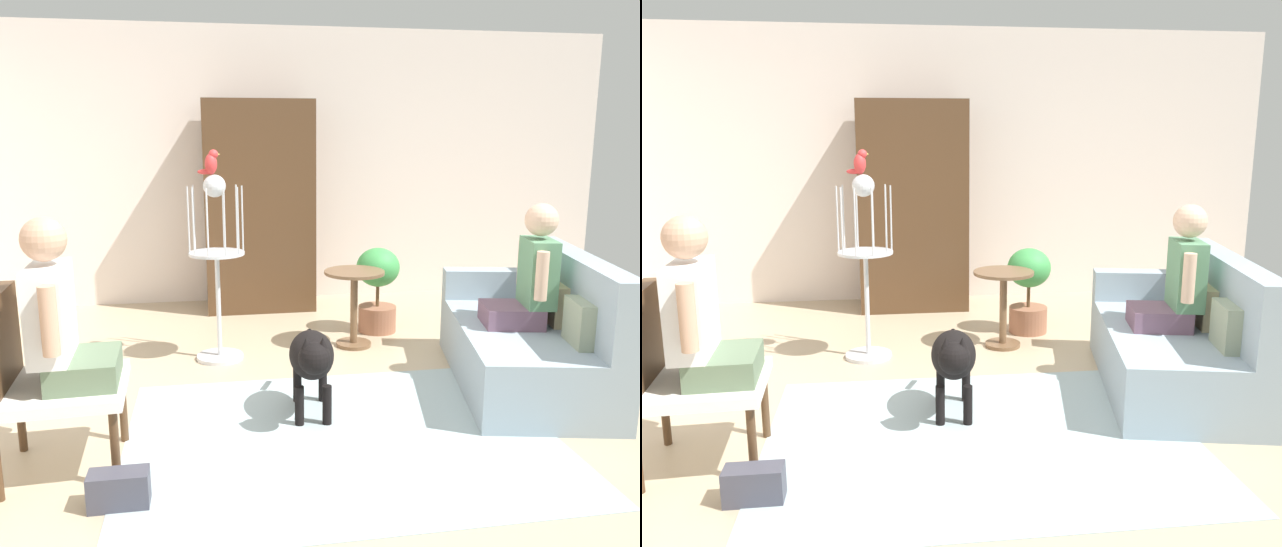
{
  "view_description": "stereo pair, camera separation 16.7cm",
  "coord_description": "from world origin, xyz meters",
  "views": [
    {
      "loc": [
        -0.75,
        -3.61,
        1.7
      ],
      "look_at": [
        -0.12,
        0.09,
        0.89
      ],
      "focal_mm": 36.09,
      "sensor_mm": 36.0,
      "label": 1
    },
    {
      "loc": [
        -0.58,
        -3.63,
        1.7
      ],
      "look_at": [
        -0.12,
        0.09,
        0.89
      ],
      "focal_mm": 36.09,
      "sensor_mm": 36.0,
      "label": 2
    }
  ],
  "objects": [
    {
      "name": "ground_plane",
      "position": [
        0.0,
        0.0,
        0.0
      ],
      "size": [
        7.62,
        7.62,
        0.0
      ],
      "primitive_type": "plane",
      "color": "tan"
    },
    {
      "name": "back_wall",
      "position": [
        0.0,
        3.12,
        1.38
      ],
      "size": [
        6.95,
        0.12,
        2.77
      ],
      "primitive_type": "cube",
      "color": "silver",
      "rests_on": "ground"
    },
    {
      "name": "area_rug",
      "position": [
        -0.05,
        -0.26,
        0.0
      ],
      "size": [
        2.44,
        1.92,
        0.01
      ],
      "primitive_type": "cube",
      "color": "#9EB2B7",
      "rests_on": "ground"
    },
    {
      "name": "couch",
      "position": [
        1.42,
        0.36,
        0.32
      ],
      "size": [
        1.2,
        1.82,
        0.91
      ],
      "color": "#8EA0AD",
      "rests_on": "ground"
    },
    {
      "name": "armchair",
      "position": [
        -1.66,
        -0.36,
        0.55
      ],
      "size": [
        0.67,
        0.64,
        0.95
      ],
      "color": "#4C331E",
      "rests_on": "ground"
    },
    {
      "name": "person_on_couch",
      "position": [
        1.37,
        0.34,
        0.77
      ],
      "size": [
        0.51,
        0.51,
        0.84
      ],
      "color": "#6D4D63"
    },
    {
      "name": "person_on_armchair",
      "position": [
        -1.51,
        -0.35,
        0.81
      ],
      "size": [
        0.43,
        0.58,
        0.85
      ],
      "color": "#5B7054"
    },
    {
      "name": "round_end_table",
      "position": [
        0.38,
        1.35,
        0.41
      ],
      "size": [
        0.49,
        0.49,
        0.63
      ],
      "color": "brown",
      "rests_on": "ground"
    },
    {
      "name": "dog",
      "position": [
        -0.17,
        0.07,
        0.38
      ],
      "size": [
        0.32,
        0.82,
        0.59
      ],
      "color": "black",
      "rests_on": "ground"
    },
    {
      "name": "bird_cage_stand",
      "position": [
        -0.71,
        1.21,
        0.76
      ],
      "size": [
        0.42,
        0.42,
        1.42
      ],
      "color": "silver",
      "rests_on": "ground"
    },
    {
      "name": "parrot",
      "position": [
        -0.73,
        1.21,
        1.51
      ],
      "size": [
        0.17,
        0.1,
        0.18
      ],
      "color": "red",
      "rests_on": "bird_cage_stand"
    },
    {
      "name": "potted_plant",
      "position": [
        0.67,
        1.71,
        0.42
      ],
      "size": [
        0.38,
        0.38,
        0.75
      ],
      "color": "#996047",
      "rests_on": "ground"
    },
    {
      "name": "armoire_cabinet",
      "position": [
        -0.28,
        2.71,
        1.02
      ],
      "size": [
        1.05,
        0.56,
        2.03
      ],
      "primitive_type": "cube",
      "color": "#4C331E",
      "rests_on": "ground"
    },
    {
      "name": "handbag",
      "position": [
        -1.22,
        -0.77,
        0.09
      ],
      "size": [
        0.28,
        0.13,
        0.17
      ],
      "primitive_type": "cube",
      "color": "#3F3F4C",
      "rests_on": "ground"
    }
  ]
}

